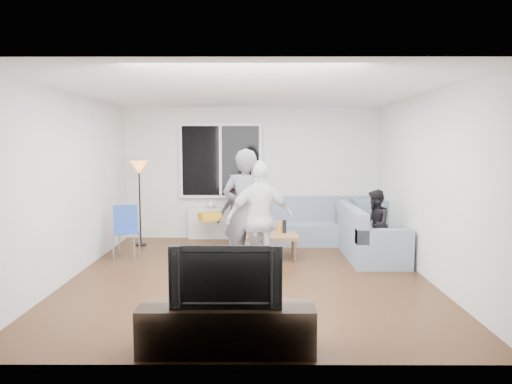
{
  "coord_description": "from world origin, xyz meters",
  "views": [
    {
      "loc": [
        0.12,
        -6.69,
        1.92
      ],
      "look_at": [
        0.1,
        0.6,
        1.15
      ],
      "focal_mm": 33.5,
      "sensor_mm": 36.0,
      "label": 1
    }
  ],
  "objects_px": {
    "player_left": "(246,213)",
    "floor_lamp": "(140,204)",
    "coffee_table": "(264,246)",
    "spectator_back": "(237,211)",
    "sofa_back_section": "(291,221)",
    "side_chair": "(126,232)",
    "tv_console": "(227,329)",
    "player_right": "(260,219)",
    "spectator_right": "(375,225)",
    "sofa_right_section": "(370,231)",
    "television": "(226,275)"
  },
  "relations": [
    {
      "from": "sofa_right_section",
      "to": "spectator_back",
      "type": "bearing_deg",
      "value": 64.82
    },
    {
      "from": "side_chair",
      "to": "spectator_right",
      "type": "bearing_deg",
      "value": -19.31
    },
    {
      "from": "tv_console",
      "to": "side_chair",
      "type": "bearing_deg",
      "value": 117.82
    },
    {
      "from": "sofa_back_section",
      "to": "side_chair",
      "type": "height_order",
      "value": "side_chair"
    },
    {
      "from": "player_right",
      "to": "player_left",
      "type": "bearing_deg",
      "value": -28.12
    },
    {
      "from": "sofa_back_section",
      "to": "player_left",
      "type": "xyz_separation_m",
      "value": [
        -0.8,
        -2.24,
        0.49
      ]
    },
    {
      "from": "floor_lamp",
      "to": "spectator_right",
      "type": "xyz_separation_m",
      "value": [
        4.07,
        -1.12,
        -0.2
      ]
    },
    {
      "from": "floor_lamp",
      "to": "spectator_right",
      "type": "relative_size",
      "value": 1.35
    },
    {
      "from": "sofa_right_section",
      "to": "television",
      "type": "bearing_deg",
      "value": 149.7
    },
    {
      "from": "coffee_table",
      "to": "spectator_back",
      "type": "height_order",
      "value": "spectator_back"
    },
    {
      "from": "player_left",
      "to": "floor_lamp",
      "type": "bearing_deg",
      "value": -34.9
    },
    {
      "from": "side_chair",
      "to": "player_right",
      "type": "height_order",
      "value": "player_right"
    },
    {
      "from": "sofa_right_section",
      "to": "sofa_back_section",
      "type": "bearing_deg",
      "value": 50.4
    },
    {
      "from": "sofa_back_section",
      "to": "player_right",
      "type": "height_order",
      "value": "player_right"
    },
    {
      "from": "floor_lamp",
      "to": "tv_console",
      "type": "xyz_separation_m",
      "value": [
        1.89,
        -4.54,
        -0.56
      ]
    },
    {
      "from": "side_chair",
      "to": "tv_console",
      "type": "distance_m",
      "value": 4.06
    },
    {
      "from": "floor_lamp",
      "to": "television",
      "type": "distance_m",
      "value": 4.91
    },
    {
      "from": "sofa_right_section",
      "to": "coffee_table",
      "type": "height_order",
      "value": "sofa_right_section"
    },
    {
      "from": "coffee_table",
      "to": "television",
      "type": "xyz_separation_m",
      "value": [
        -0.39,
        -3.56,
        0.53
      ]
    },
    {
      "from": "spectator_right",
      "to": "sofa_back_section",
      "type": "bearing_deg",
      "value": -126.14
    },
    {
      "from": "coffee_table",
      "to": "side_chair",
      "type": "height_order",
      "value": "side_chair"
    },
    {
      "from": "side_chair",
      "to": "floor_lamp",
      "type": "bearing_deg",
      "value": 73.07
    },
    {
      "from": "sofa_back_section",
      "to": "player_right",
      "type": "distance_m",
      "value": 2.4
    },
    {
      "from": "side_chair",
      "to": "spectator_back",
      "type": "height_order",
      "value": "spectator_back"
    },
    {
      "from": "player_right",
      "to": "side_chair",
      "type": "bearing_deg",
      "value": -42.43
    },
    {
      "from": "player_left",
      "to": "spectator_right",
      "type": "bearing_deg",
      "value": -146.64
    },
    {
      "from": "sofa_back_section",
      "to": "floor_lamp",
      "type": "bearing_deg",
      "value": -175.22
    },
    {
      "from": "sofa_right_section",
      "to": "television",
      "type": "relative_size",
      "value": 2.0
    },
    {
      "from": "coffee_table",
      "to": "player_left",
      "type": "distance_m",
      "value": 1.28
    },
    {
      "from": "side_chair",
      "to": "player_right",
      "type": "xyz_separation_m",
      "value": [
        2.21,
        -1.1,
        0.4
      ]
    },
    {
      "from": "sofa_back_section",
      "to": "spectator_back",
      "type": "distance_m",
      "value": 1.04
    },
    {
      "from": "coffee_table",
      "to": "sofa_right_section",
      "type": "bearing_deg",
      "value": 5.42
    },
    {
      "from": "spectator_right",
      "to": "tv_console",
      "type": "relative_size",
      "value": 0.72
    },
    {
      "from": "coffee_table",
      "to": "spectator_right",
      "type": "xyz_separation_m",
      "value": [
        1.79,
        -0.14,
        0.38
      ]
    },
    {
      "from": "sofa_right_section",
      "to": "spectator_back",
      "type": "height_order",
      "value": "spectator_back"
    },
    {
      "from": "player_right",
      "to": "spectator_back",
      "type": "height_order",
      "value": "player_right"
    },
    {
      "from": "player_right",
      "to": "spectator_right",
      "type": "bearing_deg",
      "value": -169.41
    },
    {
      "from": "floor_lamp",
      "to": "tv_console",
      "type": "distance_m",
      "value": 4.95
    },
    {
      "from": "sofa_right_section",
      "to": "coffee_table",
      "type": "distance_m",
      "value": 1.81
    },
    {
      "from": "coffee_table",
      "to": "spectator_right",
      "type": "distance_m",
      "value": 1.84
    },
    {
      "from": "spectator_right",
      "to": "tv_console",
      "type": "height_order",
      "value": "spectator_right"
    },
    {
      "from": "sofa_back_section",
      "to": "sofa_right_section",
      "type": "xyz_separation_m",
      "value": [
        1.26,
        -1.04,
        0.0
      ]
    },
    {
      "from": "side_chair",
      "to": "player_left",
      "type": "bearing_deg",
      "value": -44.69
    },
    {
      "from": "tv_console",
      "to": "television",
      "type": "bearing_deg",
      "value": 180.0
    },
    {
      "from": "player_left",
      "to": "tv_console",
      "type": "bearing_deg",
      "value": 97.51
    },
    {
      "from": "sofa_right_section",
      "to": "tv_console",
      "type": "relative_size",
      "value": 1.25
    },
    {
      "from": "player_right",
      "to": "spectator_back",
      "type": "bearing_deg",
      "value": -95.71
    },
    {
      "from": "sofa_back_section",
      "to": "floor_lamp",
      "type": "xyz_separation_m",
      "value": [
        -2.81,
        -0.23,
        0.36
      ]
    },
    {
      "from": "floor_lamp",
      "to": "spectator_right",
      "type": "height_order",
      "value": "floor_lamp"
    },
    {
      "from": "spectator_right",
      "to": "player_left",
      "type": "bearing_deg",
      "value": -55.78
    }
  ]
}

